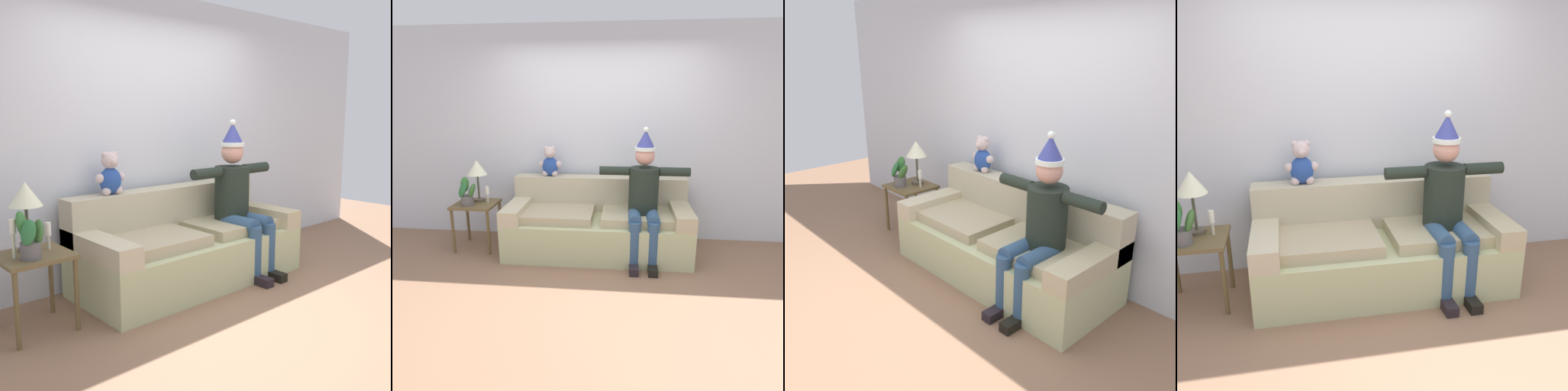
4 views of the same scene
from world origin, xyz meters
The scene contains 10 objects.
ground_plane centered at (0.00, 0.00, 0.00)m, with size 10.00×10.00×0.00m, color #8A644B.
back_wall centered at (0.00, 1.55, 1.35)m, with size 7.00×0.10×2.70m, color silver.
couch centered at (0.00, 1.01, 0.33)m, with size 2.15×0.93×0.87m.
person_seated centered at (0.53, 0.84, 0.77)m, with size 1.02×0.77×1.51m.
teddy_bear centered at (-0.63, 1.30, 1.04)m, with size 0.29×0.17×0.38m.
side_table centered at (-1.50, 0.96, 0.48)m, with size 0.50×0.48×0.58m.
table_lamp centered at (-1.50, 1.05, 0.98)m, with size 0.24×0.24×0.51m.
potted_plant centered at (-1.56, 0.85, 0.72)m, with size 0.23×0.24×0.35m.
candle_tall centered at (-1.64, 0.94, 0.76)m, with size 0.04×0.04×0.28m.
candle_short centered at (-1.37, 1.00, 0.71)m, with size 0.04×0.04×0.20m.
Camera 3 is at (2.58, -1.73, 2.17)m, focal length 39.81 mm.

